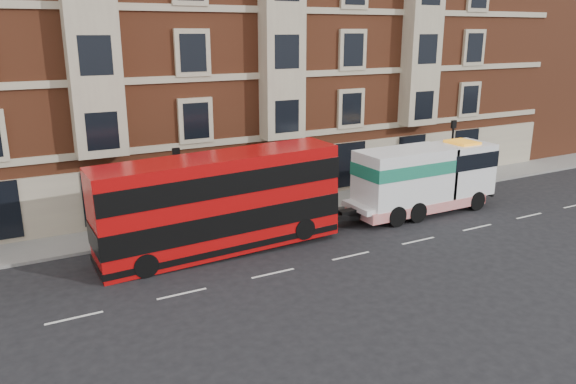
% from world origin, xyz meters
% --- Properties ---
extents(ground, '(120.00, 120.00, 0.00)m').
position_xyz_m(ground, '(0.00, 0.00, 0.00)').
color(ground, black).
rests_on(ground, ground).
extents(sidewalk, '(90.00, 3.00, 0.15)m').
position_xyz_m(sidewalk, '(0.00, 7.50, 0.07)').
color(sidewalk, slate).
rests_on(sidewalk, ground).
extents(victorian_terrace, '(45.00, 12.00, 20.40)m').
position_xyz_m(victorian_terrace, '(0.50, 15.00, 10.07)').
color(victorian_terrace, brown).
rests_on(victorian_terrace, ground).
extents(filler_east, '(18.00, 10.00, 19.00)m').
position_xyz_m(filler_east, '(32.00, 14.00, 9.43)').
color(filler_east, brown).
rests_on(filler_east, ground).
extents(lamp_post_west, '(0.35, 0.15, 4.35)m').
position_xyz_m(lamp_post_west, '(-6.00, 6.20, 2.68)').
color(lamp_post_west, black).
rests_on(lamp_post_west, sidewalk).
extents(lamp_post_east, '(0.35, 0.15, 4.35)m').
position_xyz_m(lamp_post_east, '(12.00, 6.20, 2.68)').
color(lamp_post_east, black).
rests_on(lamp_post_east, sidewalk).
extents(double_decker_bus, '(11.26, 2.58, 4.56)m').
position_xyz_m(double_decker_bus, '(-4.98, 3.38, 2.42)').
color(double_decker_bus, '#B1090A').
rests_on(double_decker_bus, ground).
extents(tow_truck, '(9.02, 2.66, 3.76)m').
position_xyz_m(tow_truck, '(7.08, 3.38, 1.99)').
color(tow_truck, white).
rests_on(tow_truck, ground).
extents(pedestrian, '(0.74, 0.65, 1.71)m').
position_xyz_m(pedestrian, '(-9.31, 6.17, 1.01)').
color(pedestrian, '#1C1D38').
rests_on(pedestrian, sidewalk).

